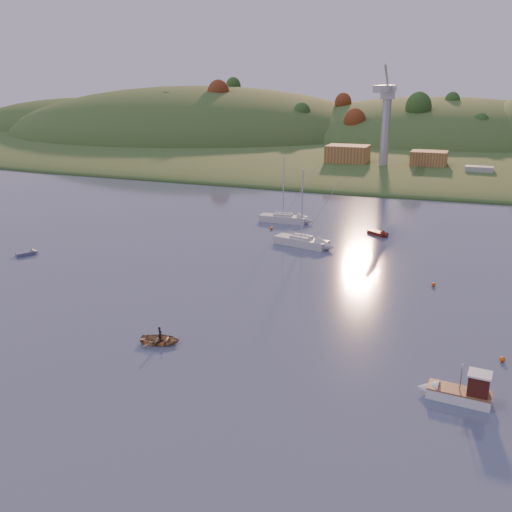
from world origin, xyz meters
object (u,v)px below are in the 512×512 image
(sailboat_far, at_px, (301,241))
(sailboat_near, at_px, (283,218))
(red_tender, at_px, (381,234))
(grey_dinghy, at_px, (30,253))
(fishing_boat, at_px, (454,390))
(canoe, at_px, (160,339))

(sailboat_far, bearing_deg, sailboat_near, 132.39)
(sailboat_near, height_order, red_tender, sailboat_near)
(grey_dinghy, bearing_deg, sailboat_near, -8.71)
(red_tender, bearing_deg, fishing_boat, -40.22)
(sailboat_near, distance_m, grey_dinghy, 41.62)
(sailboat_near, relative_size, canoe, 3.04)
(fishing_boat, distance_m, grey_dinghy, 60.94)
(sailboat_near, xyz_separation_m, sailboat_far, (7.11, -13.37, 0.00))
(sailboat_near, distance_m, red_tender, 17.84)
(sailboat_near, xyz_separation_m, canoe, (3.96, -50.03, -0.35))
(sailboat_far, distance_m, red_tender, 14.28)
(fishing_boat, relative_size, canoe, 1.50)
(sailboat_far, height_order, red_tender, sailboat_far)
(grey_dinghy, bearing_deg, sailboat_far, -30.05)
(sailboat_near, relative_size, grey_dinghy, 3.50)
(fishing_boat, bearing_deg, sailboat_near, -53.47)
(sailboat_near, bearing_deg, grey_dinghy, -132.13)
(fishing_boat, xyz_separation_m, sailboat_near, (-30.02, 50.85, -0.04))
(fishing_boat, relative_size, grey_dinghy, 1.73)
(canoe, bearing_deg, sailboat_near, -8.17)
(fishing_boat, height_order, canoe, fishing_boat)
(sailboat_far, xyz_separation_m, grey_dinghy, (-34.74, -17.75, -0.50))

